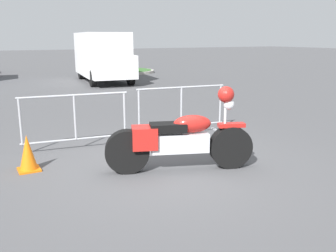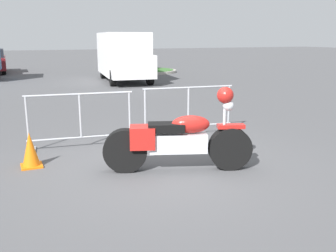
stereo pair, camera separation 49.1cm
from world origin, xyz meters
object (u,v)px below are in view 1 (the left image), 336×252
at_px(motorcycle, 180,139).
at_px(traffic_cone, 28,153).
at_px(crowd_barrier_near, 75,121).
at_px(delivery_van, 103,55).
at_px(crowd_barrier_far, 181,110).

bearing_deg(motorcycle, traffic_cone, 172.13).
height_order(motorcycle, crowd_barrier_near, motorcycle).
bearing_deg(delivery_van, traffic_cone, -17.44).
relative_size(motorcycle, crowd_barrier_far, 1.15).
bearing_deg(crowd_barrier_near, crowd_barrier_far, 0.00).
distance_m(motorcycle, delivery_van, 12.88).
bearing_deg(crowd_barrier_far, traffic_cone, -166.57).
height_order(crowd_barrier_far, delivery_van, delivery_van).
distance_m(crowd_barrier_far, traffic_cone, 3.43).
bearing_deg(traffic_cone, crowd_barrier_far, 13.43).
bearing_deg(crowd_barrier_far, motorcycle, -121.07).
xyz_separation_m(motorcycle, delivery_van, (3.01, 12.50, 0.73)).
height_order(crowd_barrier_near, delivery_van, delivery_van).
bearing_deg(traffic_cone, crowd_barrier_near, 38.60).
bearing_deg(crowd_barrier_far, crowd_barrier_near, 180.00).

